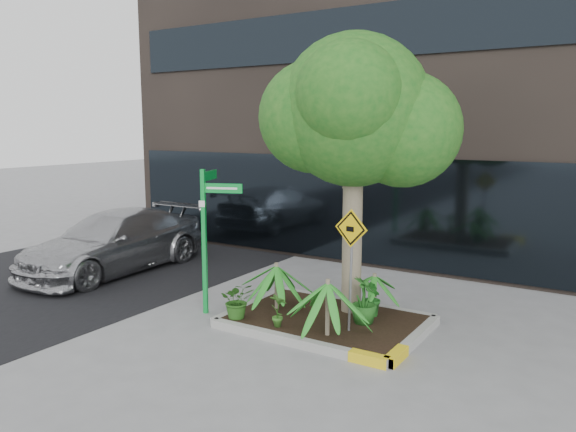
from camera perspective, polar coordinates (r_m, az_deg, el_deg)
The scene contains 14 objects.
ground at distance 9.81m, azimuth 1.97°, elevation -11.32°, with size 80.00×80.00×0.00m, color gray.
asphalt_road at distance 14.08m, azimuth -21.71°, elevation -5.61°, with size 7.00×80.00×0.01m, color black.
planter at distance 9.89m, azimuth 3.96°, elevation -10.52°, with size 3.35×2.36×0.15m.
tree at distance 9.77m, azimuth 6.80°, elevation 10.59°, with size 3.36×2.98×5.05m.
palm_front at distance 8.85m, azimuth 4.07°, elevation -6.78°, with size 1.03×1.03×1.14m.
palm_left at distance 10.12m, azimuth -1.19°, elevation -5.09°, with size 0.95×0.95×1.06m.
palm_back at distance 10.13m, azimuth 8.79°, elevation -6.03°, with size 0.78×0.78×0.87m.
parked_car at distance 13.98m, azimuth -17.20°, elevation -2.50°, with size 1.99×4.90×1.42m, color #A4A5A9.
shrub_a at distance 9.78m, azimuth -5.14°, elevation -8.50°, with size 0.57×0.57×0.64m, color #255718.
shrub_b at distance 9.57m, azimuth 7.72°, elevation -8.50°, with size 0.44×0.44×0.78m, color #1F5B1B.
shrub_c at distance 9.35m, azimuth -1.02°, elevation -9.51°, with size 0.30×0.30×0.58m, color #346C21.
shrub_d at distance 9.92m, azimuth 8.60°, elevation -8.25°, with size 0.36×0.36×0.66m, color #1D621C.
street_sign_post at distance 10.29m, azimuth -8.17°, elevation -0.91°, with size 0.96×0.76×2.67m.
cattle_sign at distance 8.96m, azimuth 6.41°, elevation -3.38°, with size 0.61×0.13×1.99m.
Camera 1 is at (4.59, -7.97, 3.42)m, focal length 35.00 mm.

